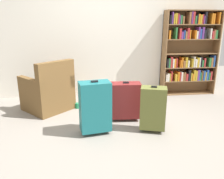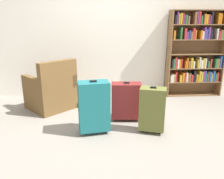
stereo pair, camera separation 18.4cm
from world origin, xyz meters
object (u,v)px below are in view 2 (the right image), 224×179
at_px(suitcase_teal, 94,106).
at_px(suitcase_olive, 152,109).
at_px(mug, 80,105).
at_px(armchair, 52,92).
at_px(suitcase_dark_red, 126,100).
at_px(bookshelf, 196,52).

height_order(suitcase_teal, suitcase_olive, suitcase_teal).
bearing_deg(suitcase_olive, mug, 136.29).
relative_size(armchair, suitcase_teal, 1.29).
relative_size(suitcase_teal, suitcase_dark_red, 1.22).
bearing_deg(mug, suitcase_teal, -74.35).
bearing_deg(mug, suitcase_olive, -43.71).
xyz_separation_m(bookshelf, suitcase_olive, (-1.28, -1.68, -0.56)).
bearing_deg(armchair, bookshelf, 12.62).
bearing_deg(armchair, suitcase_olive, -33.23).
height_order(mug, suitcase_dark_red, suitcase_dark_red).
distance_m(armchair, suitcase_teal, 1.26).
distance_m(suitcase_teal, suitcase_dark_red, 0.65).
distance_m(bookshelf, suitcase_dark_red, 2.10).
relative_size(suitcase_teal, suitcase_olive, 1.14).
height_order(bookshelf, armchair, bookshelf).
height_order(suitcase_olive, suitcase_dark_red, suitcase_olive).
bearing_deg(suitcase_dark_red, mug, 142.54).
xyz_separation_m(suitcase_olive, suitcase_dark_red, (-0.31, 0.44, -0.02)).
height_order(armchair, suitcase_teal, armchair).
xyz_separation_m(bookshelf, armchair, (-2.86, -0.64, -0.60)).
bearing_deg(suitcase_teal, mug, 105.65).
relative_size(armchair, suitcase_dark_red, 1.58).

